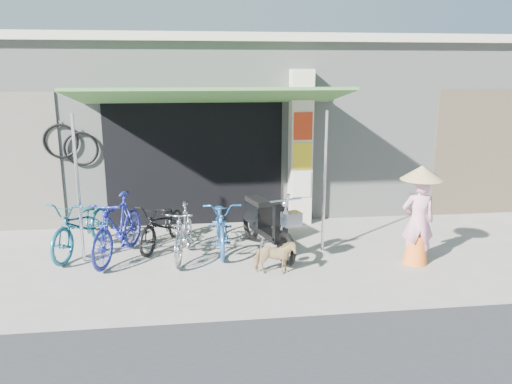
{
  "coord_description": "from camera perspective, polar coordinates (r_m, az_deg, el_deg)",
  "views": [
    {
      "loc": [
        -1.2,
        -7.01,
        2.97
      ],
      "look_at": [
        -0.2,
        1.0,
        1.0
      ],
      "focal_mm": 35.0,
      "sensor_mm": 36.0,
      "label": 1
    }
  ],
  "objects": [
    {
      "name": "ground",
      "position": [
        7.71,
        2.43,
        -8.96
      ],
      "size": [
        80.0,
        80.0,
        0.0
      ],
      "primitive_type": "plane",
      "color": "gray",
      "rests_on": "ground"
    },
    {
      "name": "bicycle_shop",
      "position": [
        12.22,
        -1.49,
        8.37
      ],
      "size": [
        12.3,
        5.3,
        3.66
      ],
      "color": "gray",
      "rests_on": "ground"
    },
    {
      "name": "shop_pillar",
      "position": [
        9.79,
        5.07,
        5.01
      ],
      "size": [
        0.42,
        0.44,
        3.0
      ],
      "color": "beige",
      "rests_on": "ground"
    },
    {
      "name": "awning",
      "position": [
        8.66,
        -5.23,
        10.63
      ],
      "size": [
        4.6,
        1.88,
        2.72
      ],
      "color": "#3E7133",
      "rests_on": "ground"
    },
    {
      "name": "neighbour_right",
      "position": [
        11.56,
        25.5,
        4.06
      ],
      "size": [
        2.6,
        0.06,
        2.6
      ],
      "primitive_type": "cube",
      "color": "brown",
      "rests_on": "ground"
    },
    {
      "name": "bike_teal",
      "position": [
        8.78,
        -19.24,
        -3.57
      ],
      "size": [
        1.15,
        1.93,
        0.96
      ],
      "primitive_type": "imported",
      "rotation": [
        0.0,
        0.0,
        -0.31
      ],
      "color": "#195F73",
      "rests_on": "ground"
    },
    {
      "name": "bike_blue",
      "position": [
        8.31,
        -15.52,
        -3.92
      ],
      "size": [
        1.01,
        1.81,
        1.05
      ],
      "primitive_type": "imported",
      "rotation": [
        0.0,
        0.0,
        -0.32
      ],
      "color": "navy",
      "rests_on": "ground"
    },
    {
      "name": "bike_black",
      "position": [
        8.72,
        -10.62,
        -3.65
      ],
      "size": [
        1.12,
        1.62,
        0.81
      ],
      "primitive_type": "imported",
      "rotation": [
        0.0,
        0.0,
        -0.42
      ],
      "color": "black",
      "rests_on": "ground"
    },
    {
      "name": "bike_silver",
      "position": [
        8.12,
        -8.31,
        -4.58
      ],
      "size": [
        0.65,
        1.52,
        0.89
      ],
      "primitive_type": "imported",
      "rotation": [
        0.0,
        0.0,
        -0.16
      ],
      "color": "#AFAEB3",
      "rests_on": "ground"
    },
    {
      "name": "bike_navy",
      "position": [
        8.49,
        -3.97,
        -3.56
      ],
      "size": [
        0.63,
        1.74,
        0.91
      ],
      "primitive_type": "imported",
      "rotation": [
        0.0,
        0.0,
        -0.01
      ],
      "color": "#22599D",
      "rests_on": "ground"
    },
    {
      "name": "street_dog",
      "position": [
        7.49,
        2.13,
        -7.47
      ],
      "size": [
        0.67,
        0.37,
        0.54
      ],
      "primitive_type": "imported",
      "rotation": [
        0.0,
        0.0,
        1.44
      ],
      "color": "tan",
      "rests_on": "ground"
    },
    {
      "name": "moped",
      "position": [
        8.33,
        1.15,
        -3.62
      ],
      "size": [
        0.78,
        1.85,
        1.07
      ],
      "rotation": [
        0.0,
        0.0,
        0.3
      ],
      "color": "black",
      "rests_on": "ground"
    },
    {
      "name": "nun",
      "position": [
        8.13,
        18.07,
        -2.51
      ],
      "size": [
        0.64,
        0.64,
        1.57
      ],
      "rotation": [
        0.0,
        0.0,
        3.0
      ],
      "color": "pink",
      "rests_on": "ground"
    }
  ]
}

